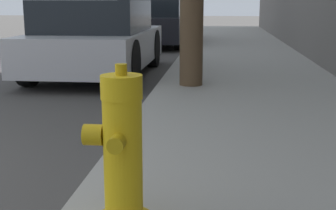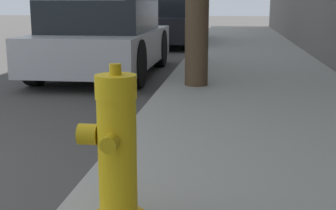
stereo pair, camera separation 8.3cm
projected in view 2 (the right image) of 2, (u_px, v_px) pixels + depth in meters
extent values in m
cylinder|color=yellow|center=(118.00, 159.00, 2.37)|extent=(0.20, 0.20, 0.63)
cylinder|color=yellow|center=(116.00, 87.00, 2.29)|extent=(0.21, 0.21, 0.12)
cylinder|color=#C39C11|center=(115.00, 69.00, 2.27)|extent=(0.06, 0.06, 0.05)
cylinder|color=#C39C11|center=(110.00, 144.00, 2.20)|extent=(0.08, 0.08, 0.08)
cylinder|color=#C39C11|center=(123.00, 128.00, 2.47)|extent=(0.08, 0.08, 0.08)
cylinder|color=#C39C11|center=(88.00, 134.00, 2.36)|extent=(0.10, 0.11, 0.11)
cube|color=#B7B7BC|center=(105.00, 47.00, 8.15)|extent=(1.74, 3.80, 0.57)
cube|color=black|center=(102.00, 16.00, 7.89)|extent=(1.60, 2.09, 0.52)
cylinder|color=black|center=(82.00, 47.00, 9.42)|extent=(0.20, 0.72, 0.72)
cylinder|color=black|center=(160.00, 48.00, 9.22)|extent=(0.20, 0.72, 0.72)
cylinder|color=black|center=(35.00, 62.00, 7.14)|extent=(0.20, 0.72, 0.72)
cylinder|color=black|center=(136.00, 64.00, 6.93)|extent=(0.20, 0.72, 0.72)
cube|color=black|center=(163.00, 27.00, 13.72)|extent=(1.78, 4.20, 0.65)
cube|color=black|center=(163.00, 7.00, 13.43)|extent=(1.64, 2.31, 0.54)
cylinder|color=black|center=(144.00, 30.00, 15.13)|extent=(0.20, 0.70, 0.70)
cylinder|color=black|center=(194.00, 31.00, 14.91)|extent=(0.20, 0.70, 0.70)
cylinder|color=black|center=(127.00, 36.00, 12.60)|extent=(0.20, 0.70, 0.70)
cylinder|color=black|center=(187.00, 37.00, 12.39)|extent=(0.20, 0.70, 0.70)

